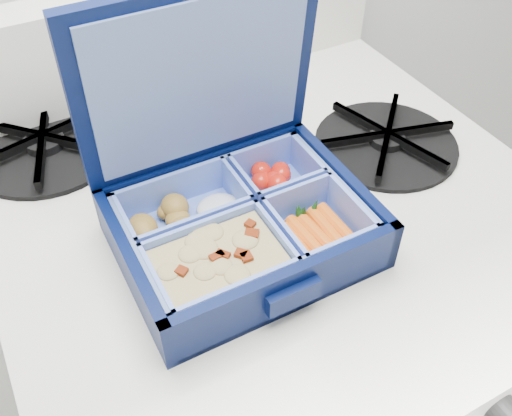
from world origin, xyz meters
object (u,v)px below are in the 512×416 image
stove (264,390)px  burner_grate (387,138)px  bento_box (242,227)px  fork (261,152)px

stove → burner_grate: 0.48m
stove → burner_grate: bearing=2.2°
stove → bento_box: 0.47m
bento_box → fork: size_ratio=1.38×
bento_box → burner_grate: size_ratio=1.38×
burner_grate → stove: bearing=-177.8°
stove → bento_box: (-0.06, -0.06, 0.47)m
stove → burner_grate: size_ratio=5.18×
burner_grate → fork: size_ratio=1.00×
bento_box → burner_grate: (0.22, 0.06, -0.02)m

